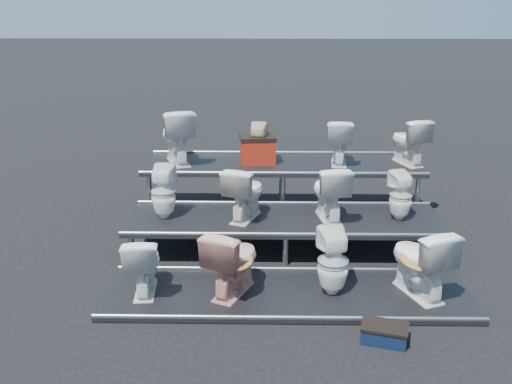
{
  "coord_description": "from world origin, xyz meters",
  "views": [
    {
      "loc": [
        -0.26,
        -7.14,
        3.31
      ],
      "look_at": [
        -0.39,
        0.1,
        0.8
      ],
      "focal_mm": 40.0,
      "sensor_mm": 36.0,
      "label": 1
    }
  ],
  "objects_px": {
    "toilet_9": "(258,143)",
    "red_crate": "(257,151)",
    "toilet_0": "(143,263)",
    "toilet_2": "(333,262)",
    "toilet_7": "(401,196)",
    "toilet_11": "(408,141)",
    "toilet_10": "(339,141)",
    "toilet_4": "(163,192)",
    "toilet_8": "(177,136)",
    "toilet_3": "(420,260)",
    "step_stool": "(384,335)",
    "toilet_5": "(245,192)",
    "toilet_6": "(329,192)",
    "toilet_1": "(233,260)"
  },
  "relations": [
    {
      "from": "toilet_9",
      "to": "toilet_11",
      "type": "relative_size",
      "value": 0.87
    },
    {
      "from": "toilet_2",
      "to": "toilet_0",
      "type": "bearing_deg",
      "value": -10.14
    },
    {
      "from": "red_crate",
      "to": "toilet_2",
      "type": "bearing_deg",
      "value": -77.94
    },
    {
      "from": "toilet_7",
      "to": "red_crate",
      "type": "height_order",
      "value": "red_crate"
    },
    {
      "from": "toilet_5",
      "to": "toilet_9",
      "type": "height_order",
      "value": "toilet_9"
    },
    {
      "from": "red_crate",
      "to": "toilet_4",
      "type": "bearing_deg",
      "value": -139.72
    },
    {
      "from": "toilet_2",
      "to": "step_stool",
      "type": "distance_m",
      "value": 1.06
    },
    {
      "from": "toilet_0",
      "to": "toilet_6",
      "type": "bearing_deg",
      "value": -154.99
    },
    {
      "from": "toilet_7",
      "to": "toilet_10",
      "type": "distance_m",
      "value": 1.52
    },
    {
      "from": "toilet_4",
      "to": "toilet_7",
      "type": "distance_m",
      "value": 3.15
    },
    {
      "from": "step_stool",
      "to": "toilet_2",
      "type": "bearing_deg",
      "value": 131.45
    },
    {
      "from": "toilet_7",
      "to": "toilet_11",
      "type": "bearing_deg",
      "value": -123.68
    },
    {
      "from": "toilet_4",
      "to": "toilet_6",
      "type": "height_order",
      "value": "toilet_6"
    },
    {
      "from": "toilet_6",
      "to": "toilet_10",
      "type": "xyz_separation_m",
      "value": [
        0.27,
        1.3,
        0.37
      ]
    },
    {
      "from": "toilet_6",
      "to": "red_crate",
      "type": "distance_m",
      "value": 1.66
    },
    {
      "from": "toilet_1",
      "to": "toilet_5",
      "type": "xyz_separation_m",
      "value": [
        0.1,
        1.3,
        0.37
      ]
    },
    {
      "from": "toilet_7",
      "to": "toilet_8",
      "type": "bearing_deg",
      "value": -40.18
    },
    {
      "from": "toilet_4",
      "to": "red_crate",
      "type": "xyz_separation_m",
      "value": [
        1.24,
        1.33,
        0.22
      ]
    },
    {
      "from": "toilet_3",
      "to": "toilet_8",
      "type": "xyz_separation_m",
      "value": [
        -3.1,
        2.6,
        0.8
      ]
    },
    {
      "from": "toilet_9",
      "to": "step_stool",
      "type": "bearing_deg",
      "value": 118.12
    },
    {
      "from": "toilet_2",
      "to": "toilet_8",
      "type": "bearing_deg",
      "value": -60.89
    },
    {
      "from": "toilet_5",
      "to": "step_stool",
      "type": "relative_size",
      "value": 1.66
    },
    {
      "from": "toilet_8",
      "to": "toilet_9",
      "type": "relative_size",
      "value": 1.36
    },
    {
      "from": "toilet_9",
      "to": "red_crate",
      "type": "bearing_deg",
      "value": -63.46
    },
    {
      "from": "toilet_5",
      "to": "toilet_10",
      "type": "xyz_separation_m",
      "value": [
        1.39,
        1.3,
        0.38
      ]
    },
    {
      "from": "toilet_5",
      "to": "step_stool",
      "type": "xyz_separation_m",
      "value": [
        1.47,
        -2.19,
        -0.75
      ]
    },
    {
      "from": "toilet_4",
      "to": "toilet_8",
      "type": "relative_size",
      "value": 0.87
    },
    {
      "from": "toilet_4",
      "to": "toilet_10",
      "type": "relative_size",
      "value": 1.05
    },
    {
      "from": "toilet_8",
      "to": "toilet_9",
      "type": "xyz_separation_m",
      "value": [
        1.24,
        0.0,
        -0.11
      ]
    },
    {
      "from": "toilet_2",
      "to": "step_stool",
      "type": "xyz_separation_m",
      "value": [
        0.43,
        -0.89,
        -0.37
      ]
    },
    {
      "from": "toilet_0",
      "to": "toilet_2",
      "type": "distance_m",
      "value": 2.16
    },
    {
      "from": "toilet_0",
      "to": "red_crate",
      "type": "xyz_separation_m",
      "value": [
        1.26,
        2.63,
        0.63
      ]
    },
    {
      "from": "toilet_9",
      "to": "toilet_1",
      "type": "bearing_deg",
      "value": 91.93
    },
    {
      "from": "toilet_0",
      "to": "toilet_3",
      "type": "bearing_deg",
      "value": 174.83
    },
    {
      "from": "toilet_0",
      "to": "toilet_2",
      "type": "xyz_separation_m",
      "value": [
        2.16,
        0.0,
        0.04
      ]
    },
    {
      "from": "toilet_10",
      "to": "toilet_11",
      "type": "height_order",
      "value": "toilet_11"
    },
    {
      "from": "toilet_1",
      "to": "step_stool",
      "type": "relative_size",
      "value": 1.81
    },
    {
      "from": "red_crate",
      "to": "toilet_6",
      "type": "bearing_deg",
      "value": -60.52
    },
    {
      "from": "toilet_4",
      "to": "toilet_6",
      "type": "bearing_deg",
      "value": -175.11
    },
    {
      "from": "toilet_0",
      "to": "toilet_3",
      "type": "distance_m",
      "value": 3.14
    },
    {
      "from": "toilet_0",
      "to": "toilet_2",
      "type": "relative_size",
      "value": 0.9
    },
    {
      "from": "toilet_0",
      "to": "toilet_2",
      "type": "height_order",
      "value": "toilet_2"
    },
    {
      "from": "toilet_1",
      "to": "toilet_8",
      "type": "bearing_deg",
      "value": -44.47
    },
    {
      "from": "toilet_0",
      "to": "toilet_1",
      "type": "xyz_separation_m",
      "value": [
        1.02,
        0.0,
        0.05
      ]
    },
    {
      "from": "toilet_0",
      "to": "toilet_9",
      "type": "xyz_separation_m",
      "value": [
        1.27,
        2.6,
        0.76
      ]
    },
    {
      "from": "toilet_0",
      "to": "toilet_3",
      "type": "xyz_separation_m",
      "value": [
        3.14,
        0.0,
        0.06
      ]
    },
    {
      "from": "toilet_7",
      "to": "toilet_10",
      "type": "bearing_deg",
      "value": -80.3
    },
    {
      "from": "toilet_2",
      "to": "toilet_11",
      "type": "height_order",
      "value": "toilet_11"
    },
    {
      "from": "toilet_0",
      "to": "toilet_5",
      "type": "height_order",
      "value": "toilet_5"
    },
    {
      "from": "toilet_5",
      "to": "red_crate",
      "type": "distance_m",
      "value": 1.35
    }
  ]
}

